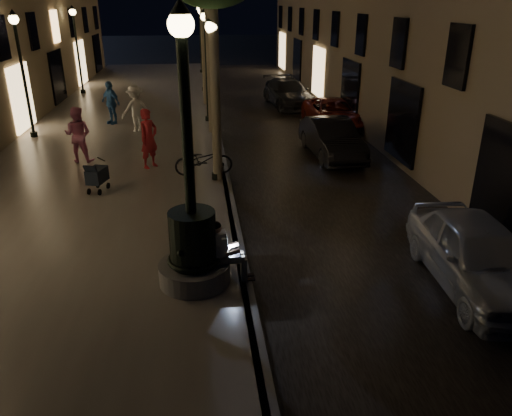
{
  "coord_description": "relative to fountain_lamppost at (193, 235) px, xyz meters",
  "views": [
    {
      "loc": [
        -0.81,
        -6.64,
        5.41
      ],
      "look_at": [
        0.34,
        3.0,
        1.29
      ],
      "focal_mm": 35.0,
      "sensor_mm": 36.0,
      "label": 1
    }
  ],
  "objects": [
    {
      "name": "promenade",
      "position": [
        -3.0,
        13.0,
        -1.11
      ],
      "size": [
        8.0,
        45.0,
        0.2
      ],
      "primitive_type": "cube",
      "color": "slate",
      "rests_on": "ground"
    },
    {
      "name": "lamp_curb_a",
      "position": [
        0.7,
        6.0,
        2.02
      ],
      "size": [
        0.36,
        0.36,
        4.81
      ],
      "color": "black",
      "rests_on": "promenade"
    },
    {
      "name": "lamp_left_b",
      "position": [
        -6.4,
        12.0,
        2.02
      ],
      "size": [
        0.36,
        0.36,
        4.81
      ],
      "color": "black",
      "rests_on": "promenade"
    },
    {
      "name": "curb_strip",
      "position": [
        1.0,
        13.0,
        -1.11
      ],
      "size": [
        0.25,
        45.0,
        0.2
      ],
      "primitive_type": "cube",
      "color": "#59595B",
      "rests_on": "ground"
    },
    {
      "name": "lamp_curb_b",
      "position": [
        0.7,
        14.0,
        2.02
      ],
      "size": [
        0.36,
        0.36,
        4.81
      ],
      "color": "black",
      "rests_on": "promenade"
    },
    {
      "name": "lamp_curb_c",
      "position": [
        0.7,
        22.0,
        2.02
      ],
      "size": [
        0.36,
        0.36,
        4.81
      ],
      "color": "black",
      "rests_on": "promenade"
    },
    {
      "name": "ground",
      "position": [
        1.0,
        13.0,
        -1.21
      ],
      "size": [
        120.0,
        120.0,
        0.0
      ],
      "primitive_type": "plane",
      "color": "black",
      "rests_on": "ground"
    },
    {
      "name": "cobble_lane",
      "position": [
        4.0,
        13.0,
        -1.2
      ],
      "size": [
        6.0,
        45.0,
        0.02
      ],
      "primitive_type": "cube",
      "color": "black",
      "rests_on": "ground"
    },
    {
      "name": "pedestrian_pink",
      "position": [
        -3.83,
        8.38,
        -0.07
      ],
      "size": [
        1.03,
        0.87,
        1.88
      ],
      "primitive_type": "imported",
      "rotation": [
        0.0,
        0.0,
        2.96
      ],
      "color": "pink",
      "rests_on": "promenade"
    },
    {
      "name": "pedestrian_red",
      "position": [
        -1.41,
        7.45,
        -0.04
      ],
      "size": [
        0.82,
        0.84,
        1.94
      ],
      "primitive_type": "imported",
      "rotation": [
        0.0,
        0.0,
        0.84
      ],
      "color": "red",
      "rests_on": "promenade"
    },
    {
      "name": "pedestrian_white",
      "position": [
        -2.32,
        12.38,
        -0.06
      ],
      "size": [
        1.42,
        1.21,
        1.9
      ],
      "primitive_type": "imported",
      "rotation": [
        0.0,
        0.0,
        3.64
      ],
      "color": "white",
      "rests_on": "promenade"
    },
    {
      "name": "pedestrian_blue",
      "position": [
        -3.57,
        13.95,
        -0.08
      ],
      "size": [
        1.12,
        1.06,
        1.86
      ],
      "primitive_type": "imported",
      "rotation": [
        0.0,
        0.0,
        5.56
      ],
      "color": "navy",
      "rests_on": "promenade"
    },
    {
      "name": "lamp_left_c",
      "position": [
        -6.4,
        22.0,
        2.02
      ],
      "size": [
        0.36,
        0.36,
        4.81
      ],
      "color": "black",
      "rests_on": "promenade"
    },
    {
      "name": "car_rear",
      "position": [
        5.07,
        17.85,
        -0.52
      ],
      "size": [
        2.4,
        4.94,
        1.39
      ],
      "primitive_type": "imported",
      "rotation": [
        0.0,
        0.0,
        0.1
      ],
      "color": "#292A2E",
      "rests_on": "ground"
    },
    {
      "name": "fountain_lamppost",
      "position": [
        0.0,
        0.0,
        0.0
      ],
      "size": [
        1.4,
        1.4,
        5.21
      ],
      "color": "#59595B",
      "rests_on": "promenade"
    },
    {
      "name": "stroller",
      "position": [
        -2.74,
        5.31,
        -0.52
      ],
      "size": [
        0.59,
        0.98,
        0.99
      ],
      "rotation": [
        0.0,
        0.0,
        -0.3
      ],
      "color": "black",
      "rests_on": "promenade"
    },
    {
      "name": "car_second",
      "position": [
        5.0,
        8.53,
        -0.53
      ],
      "size": [
        1.65,
        4.21,
        1.36
      ],
      "primitive_type": "imported",
      "rotation": [
        0.0,
        0.0,
        0.05
      ],
      "color": "black",
      "rests_on": "ground"
    },
    {
      "name": "seated_man_laptop",
      "position": [
        0.61,
        0.0,
        -0.33
      ],
      "size": [
        0.91,
        0.31,
        1.28
      ],
      "color": "gray",
      "rests_on": "promenade"
    },
    {
      "name": "lamp_curb_d",
      "position": [
        0.7,
        30.0,
        2.02
      ],
      "size": [
        0.36,
        0.36,
        4.81
      ],
      "color": "black",
      "rests_on": "promenade"
    },
    {
      "name": "car_third",
      "position": [
        6.2,
        12.93,
        -0.59
      ],
      "size": [
        2.07,
        4.47,
        1.24
      ],
      "primitive_type": "imported",
      "rotation": [
        0.0,
        0.0,
        -0.0
      ],
      "color": "maroon",
      "rests_on": "ground"
    },
    {
      "name": "bicycle",
      "position": [
        0.33,
        6.48,
        -0.53
      ],
      "size": [
        1.87,
        0.8,
        0.96
      ],
      "primitive_type": "imported",
      "rotation": [
        0.0,
        0.0,
        1.66
      ],
      "color": "black",
      "rests_on": "promenade"
    },
    {
      "name": "car_front",
      "position": [
        5.57,
        -0.5,
        -0.5
      ],
      "size": [
        1.93,
        4.27,
        1.42
      ],
      "primitive_type": "imported",
      "rotation": [
        0.0,
        0.0,
        -0.06
      ],
      "color": "#B5B9BE",
      "rests_on": "ground"
    }
  ]
}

